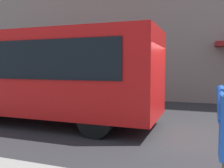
{
  "coord_description": "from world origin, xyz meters",
  "views": [
    {
      "loc": [
        -0.7,
        7.15,
        1.92
      ],
      "look_at": [
        1.86,
        0.09,
        1.37
      ],
      "focal_mm": 39.51,
      "sensor_mm": 36.0,
      "label": 1
    }
  ],
  "objects": [
    {
      "name": "red_bus",
      "position": [
        4.94,
        0.14,
        1.68
      ],
      "size": [
        9.05,
        2.54,
        3.08
      ],
      "color": "red",
      "rests_on": "ground_plane"
    },
    {
      "name": "ground_plane",
      "position": [
        0.0,
        0.0,
        0.0
      ],
      "size": [
        60.0,
        60.0,
        0.0
      ],
      "primitive_type": "plane",
      "color": "#2B2B2D"
    }
  ]
}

